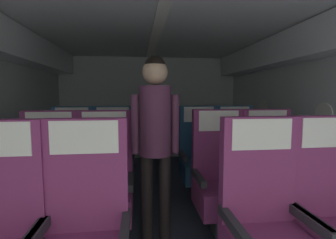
{
  "coord_description": "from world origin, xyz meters",
  "views": [
    {
      "loc": [
        -0.23,
        0.19,
        1.32
      ],
      "look_at": [
        0.13,
        3.15,
        1.02
      ],
      "focal_mm": 26.16,
      "sensor_mm": 36.0,
      "label": 1
    }
  ],
  "objects_px": {
    "seat_a_right_aisle": "(335,221)",
    "seat_c_right_window": "(200,159)",
    "seat_c_right_aisle": "(236,158)",
    "seat_b_right_aisle": "(270,179)",
    "seat_b_left_aisle": "(105,186)",
    "seat_b_right_window": "(221,181)",
    "seat_b_left_window": "(48,188)",
    "seat_a_right_window": "(266,227)",
    "seat_c_left_aisle": "(113,161)",
    "seat_c_left_window": "(72,163)",
    "seat_a_left_aisle": "(84,237)",
    "flight_attendant": "(155,128)"
  },
  "relations": [
    {
      "from": "seat_b_right_aisle",
      "to": "seat_c_right_window",
      "type": "xyz_separation_m",
      "value": [
        -0.5,
        0.84,
        0.0
      ]
    },
    {
      "from": "seat_a_right_aisle",
      "to": "seat_c_right_window",
      "type": "xyz_separation_m",
      "value": [
        -0.49,
        1.66,
        0.0
      ]
    },
    {
      "from": "seat_a_right_window",
      "to": "seat_c_left_aisle",
      "type": "bearing_deg",
      "value": 123.43
    },
    {
      "from": "seat_c_left_window",
      "to": "seat_c_right_aisle",
      "type": "bearing_deg",
      "value": -0.54
    },
    {
      "from": "seat_a_right_aisle",
      "to": "seat_b_right_aisle",
      "type": "bearing_deg",
      "value": 89.61
    },
    {
      "from": "seat_a_left_aisle",
      "to": "flight_attendant",
      "type": "height_order",
      "value": "flight_attendant"
    },
    {
      "from": "seat_a_right_window",
      "to": "seat_b_right_aisle",
      "type": "bearing_deg",
      "value": 59.21
    },
    {
      "from": "seat_b_left_aisle",
      "to": "seat_b_right_window",
      "type": "xyz_separation_m",
      "value": [
        1.1,
        0.02,
        0.0
      ]
    },
    {
      "from": "seat_c_right_aisle",
      "to": "seat_c_right_window",
      "type": "bearing_deg",
      "value": 179.02
    },
    {
      "from": "seat_b_right_aisle",
      "to": "seat_c_left_window",
      "type": "distance_m",
      "value": 2.28
    },
    {
      "from": "seat_c_left_window",
      "to": "seat_c_right_window",
      "type": "bearing_deg",
      "value": -0.41
    },
    {
      "from": "seat_a_right_aisle",
      "to": "seat_c_right_aisle",
      "type": "xyz_separation_m",
      "value": [
        0.0,
        1.65,
        0.0
      ]
    },
    {
      "from": "seat_b_left_window",
      "to": "seat_c_left_window",
      "type": "bearing_deg",
      "value": 91.18
    },
    {
      "from": "seat_b_right_window",
      "to": "flight_attendant",
      "type": "relative_size",
      "value": 0.71
    },
    {
      "from": "seat_a_right_window",
      "to": "seat_b_right_aisle",
      "type": "xyz_separation_m",
      "value": [
        0.5,
        0.84,
        0.0
      ]
    },
    {
      "from": "seat_a_right_aisle",
      "to": "seat_c_right_aisle",
      "type": "relative_size",
      "value": 1.0
    },
    {
      "from": "seat_c_left_window",
      "to": "seat_c_right_aisle",
      "type": "height_order",
      "value": "same"
    },
    {
      "from": "seat_a_left_aisle",
      "to": "seat_b_left_window",
      "type": "relative_size",
      "value": 1.0
    },
    {
      "from": "seat_b_left_aisle",
      "to": "seat_b_right_aisle",
      "type": "height_order",
      "value": "same"
    },
    {
      "from": "seat_a_right_aisle",
      "to": "seat_c_right_aisle",
      "type": "distance_m",
      "value": 1.65
    },
    {
      "from": "seat_c_right_window",
      "to": "seat_b_right_window",
      "type": "bearing_deg",
      "value": -90.32
    },
    {
      "from": "seat_a_right_aisle",
      "to": "seat_b_left_window",
      "type": "bearing_deg",
      "value": 158.35
    },
    {
      "from": "seat_b_left_window",
      "to": "seat_b_right_window",
      "type": "bearing_deg",
      "value": 0.01
    },
    {
      "from": "seat_a_right_aisle",
      "to": "seat_b_left_aisle",
      "type": "relative_size",
      "value": 1.0
    },
    {
      "from": "seat_c_right_window",
      "to": "flight_attendant",
      "type": "relative_size",
      "value": 0.71
    },
    {
      "from": "seat_b_left_window",
      "to": "seat_b_right_aisle",
      "type": "distance_m",
      "value": 2.09
    },
    {
      "from": "seat_a_right_aisle",
      "to": "seat_c_left_window",
      "type": "relative_size",
      "value": 1.0
    },
    {
      "from": "seat_b_left_window",
      "to": "seat_b_left_aisle",
      "type": "relative_size",
      "value": 1.0
    },
    {
      "from": "seat_c_right_aisle",
      "to": "flight_attendant",
      "type": "bearing_deg",
      "value": -141.95
    },
    {
      "from": "seat_c_left_window",
      "to": "seat_c_right_aisle",
      "type": "distance_m",
      "value": 2.11
    },
    {
      "from": "seat_a_right_window",
      "to": "seat_c_right_aisle",
      "type": "relative_size",
      "value": 1.0
    },
    {
      "from": "seat_c_left_aisle",
      "to": "seat_b_left_window",
      "type": "bearing_deg",
      "value": -120.18
    },
    {
      "from": "seat_a_left_aisle",
      "to": "seat_c_left_window",
      "type": "distance_m",
      "value": 1.74
    },
    {
      "from": "seat_a_right_aisle",
      "to": "seat_b_right_window",
      "type": "height_order",
      "value": "same"
    },
    {
      "from": "seat_b_right_window",
      "to": "seat_a_left_aisle",
      "type": "bearing_deg",
      "value": -143.19
    },
    {
      "from": "seat_b_left_aisle",
      "to": "seat_c_right_window",
      "type": "relative_size",
      "value": 1.0
    },
    {
      "from": "seat_c_right_aisle",
      "to": "seat_b_right_window",
      "type": "bearing_deg",
      "value": -121.11
    },
    {
      "from": "seat_a_left_aisle",
      "to": "seat_c_left_window",
      "type": "xyz_separation_m",
      "value": [
        -0.5,
        1.67,
        0.0
      ]
    },
    {
      "from": "seat_a_right_aisle",
      "to": "seat_a_right_window",
      "type": "bearing_deg",
      "value": -177.64
    },
    {
      "from": "seat_a_right_window",
      "to": "seat_b_left_aisle",
      "type": "height_order",
      "value": "same"
    },
    {
      "from": "seat_b_right_aisle",
      "to": "flight_attendant",
      "type": "relative_size",
      "value": 0.71
    },
    {
      "from": "seat_b_left_aisle",
      "to": "seat_c_left_aisle",
      "type": "bearing_deg",
      "value": 90.62
    },
    {
      "from": "seat_c_right_aisle",
      "to": "seat_c_left_aisle",
      "type": "bearing_deg",
      "value": 179.58
    },
    {
      "from": "seat_b_right_window",
      "to": "seat_c_left_aisle",
      "type": "distance_m",
      "value": 1.39
    },
    {
      "from": "seat_a_right_window",
      "to": "seat_c_left_aisle",
      "type": "xyz_separation_m",
      "value": [
        -1.11,
        1.68,
        0.0
      ]
    },
    {
      "from": "seat_a_right_window",
      "to": "flight_attendant",
      "type": "distance_m",
      "value": 1.15
    },
    {
      "from": "seat_c_left_window",
      "to": "seat_c_left_aisle",
      "type": "height_order",
      "value": "same"
    },
    {
      "from": "seat_a_right_window",
      "to": "seat_c_left_window",
      "type": "relative_size",
      "value": 1.0
    },
    {
      "from": "seat_b_right_aisle",
      "to": "seat_c_right_aisle",
      "type": "xyz_separation_m",
      "value": [
        -0.0,
        0.84,
        0.0
      ]
    },
    {
      "from": "seat_c_left_window",
      "to": "seat_c_left_aisle",
      "type": "xyz_separation_m",
      "value": [
        0.5,
        -0.01,
        0.0
      ]
    }
  ]
}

